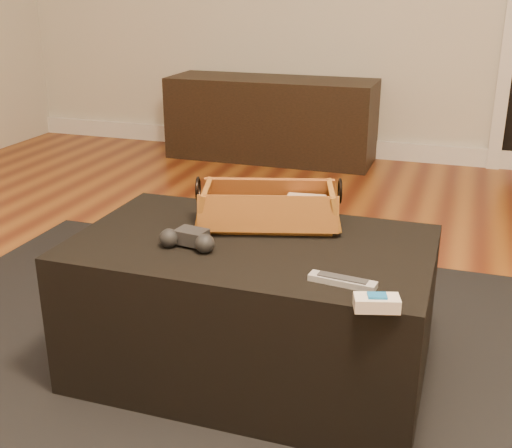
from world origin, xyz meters
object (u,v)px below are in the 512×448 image
(silver_remote, at_px, (342,281))
(wicker_basket, at_px, (269,209))
(ottoman, at_px, (252,307))
(tv_remote, at_px, (261,218))
(media_cabinet, at_px, (271,119))
(game_controller, at_px, (189,239))
(cream_gadget, at_px, (377,303))

(silver_remote, bearing_deg, wicker_basket, 131.35)
(ottoman, bearing_deg, tv_remote, 94.55)
(ottoman, relative_size, wicker_basket, 2.17)
(media_cabinet, xyz_separation_m, wicker_basket, (0.72, -2.34, 0.21))
(media_cabinet, relative_size, silver_remote, 8.10)
(game_controller, bearing_deg, ottoman, 35.70)
(ottoman, xyz_separation_m, game_controller, (-0.15, -0.10, 0.24))
(ottoman, height_order, silver_remote, silver_remote)
(ottoman, bearing_deg, media_cabinet, 106.03)
(tv_remote, distance_m, silver_remote, 0.44)
(game_controller, height_order, silver_remote, game_controller)
(silver_remote, bearing_deg, ottoman, 146.95)
(media_cabinet, distance_m, game_controller, 2.65)
(tv_remote, bearing_deg, cream_gadget, -67.72)
(wicker_basket, relative_size, game_controller, 2.81)
(tv_remote, distance_m, cream_gadget, 0.58)
(game_controller, height_order, cream_gadget, game_controller)
(wicker_basket, bearing_deg, tv_remote, -127.00)
(media_cabinet, distance_m, wicker_basket, 2.45)
(wicker_basket, bearing_deg, media_cabinet, 107.06)
(ottoman, height_order, cream_gadget, cream_gadget)
(tv_remote, xyz_separation_m, game_controller, (-0.14, -0.22, 0.00))
(silver_remote, bearing_deg, tv_remote, 134.75)
(ottoman, bearing_deg, game_controller, -144.30)
(ottoman, xyz_separation_m, cream_gadget, (0.39, -0.30, 0.23))
(media_cabinet, xyz_separation_m, ottoman, (0.71, -2.47, -0.05))
(silver_remote, distance_m, cream_gadget, 0.14)
(ottoman, distance_m, game_controller, 0.30)
(tv_remote, xyz_separation_m, silver_remote, (0.31, -0.31, -0.02))
(game_controller, bearing_deg, tv_remote, 58.31)
(wicker_basket, xyz_separation_m, silver_remote, (0.29, -0.33, -0.04))
(ottoman, distance_m, silver_remote, 0.42)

